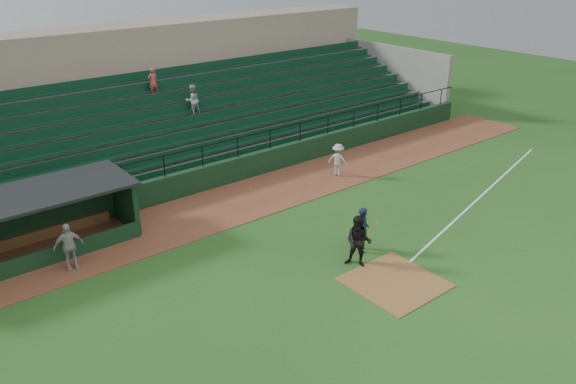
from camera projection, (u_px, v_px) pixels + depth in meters
ground at (374, 271)px, 20.46m from camera, size 90.00×90.00×0.00m
warning_track at (248, 199)px, 26.16m from camera, size 40.00×4.00×0.03m
home_plate_dirt at (395, 282)px, 19.74m from camera, size 3.00×3.00×0.03m
foul_line at (475, 202)px, 25.89m from camera, size 17.49×4.44×0.01m
stadium_structure at (159, 112)px, 31.26m from camera, size 38.00×13.08×6.40m
dugout at (11, 221)px, 21.17m from camera, size 8.90×3.20×2.42m
batter_at_plate at (363, 229)px, 21.44m from camera, size 1.17×0.79×1.82m
umpire at (358, 242)px, 20.38m from camera, size 1.15×1.23×2.01m
runner at (338, 160)px, 28.44m from camera, size 1.02×1.24×1.67m
dugout_player_a at (69, 246)px, 20.22m from camera, size 1.10×0.57×1.80m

